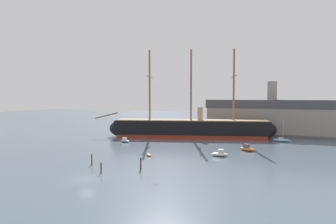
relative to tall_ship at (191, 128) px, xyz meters
The scene contains 13 objects.
ground_plane 51.21m from the tall_ship, 92.38° to the right, with size 400.00×400.00×0.00m, color #4C5B6B.
tall_ship is the anchor object (origin of this frame).
dinghy_near_centre 31.23m from the tall_ship, 90.69° to the right, with size 2.20×2.37×0.53m.
motorboat_mid_right 29.29m from the tall_ship, 59.47° to the right, with size 4.05×2.27×1.60m.
motorboat_alongside_bow 22.58m from the tall_ship, 133.50° to the right, with size 3.45×2.05×1.36m.
motorboat_alongside_stern 25.86m from the tall_ship, 39.26° to the right, with size 4.43×3.26×1.72m.
sailboat_far_right 28.24m from the tall_ship, ahead, with size 5.24×2.13×6.63m.
motorboat_distant_centre 15.39m from the tall_ship, 99.35° to the left, with size 4.72×4.61×1.96m.
mooring_piling_nearest 47.31m from the tall_ship, 92.41° to the right, with size 0.25×0.25×1.92m, color #423323.
mooring_piling_left_pair 42.54m from the tall_ship, 85.36° to the right, with size 0.31×0.31×2.24m, color #4C3D2D.
mooring_piling_right_pair 43.43m from the tall_ship, 99.78° to the right, with size 0.26×0.26×2.15m, color #4C3D2D.
dockside_warehouse_right 32.03m from the tall_ship, 40.50° to the left, with size 48.71×18.59×19.09m.
seagull_in_flight 35.12m from the tall_ship, 85.20° to the right, with size 0.41×1.02×0.13m.
Camera 1 is at (29.78, -37.52, 13.75)m, focal length 30.04 mm.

